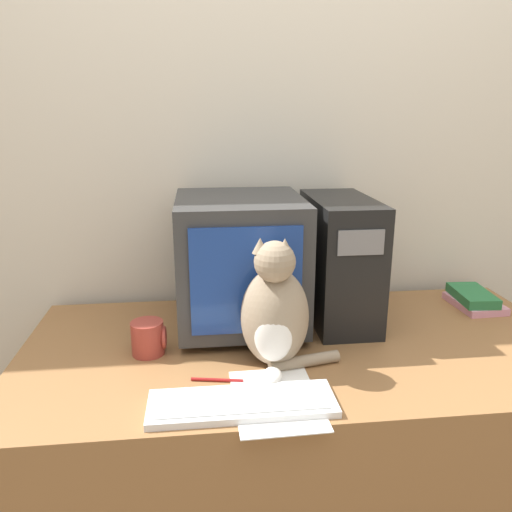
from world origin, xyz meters
TOP-DOWN VIEW (x-y plane):
  - wall_back at (0.00, 0.89)m, footprint 7.00×0.05m
  - desk at (0.00, 0.41)m, footprint 1.70×0.82m
  - crt_monitor at (-0.17, 0.58)m, footprint 0.40×0.44m
  - computer_tower at (0.16, 0.60)m, footprint 0.20×0.42m
  - keyboard at (-0.21, 0.10)m, footprint 0.45×0.15m
  - cat at (-0.10, 0.30)m, footprint 0.30×0.26m
  - book_stack at (0.68, 0.64)m, footprint 0.15×0.21m
  - pen at (-0.27, 0.22)m, footprint 0.14×0.03m
  - paper_sheet at (-0.12, 0.12)m, footprint 0.22×0.30m
  - mug at (-0.46, 0.40)m, footprint 0.10×0.09m

SIDE VIEW (x-z plane):
  - desk at x=0.00m, z-range 0.00..0.77m
  - paper_sheet at x=-0.12m, z-range 0.77..0.77m
  - pen at x=-0.27m, z-range 0.77..0.78m
  - keyboard at x=-0.21m, z-range 0.77..0.79m
  - book_stack at x=0.68m, z-range 0.76..0.82m
  - mug at x=-0.46m, z-range 0.77..0.87m
  - cat at x=-0.10m, z-range 0.73..1.11m
  - computer_tower at x=0.16m, z-range 0.77..1.18m
  - crt_monitor at x=-0.17m, z-range 0.77..1.20m
  - wall_back at x=0.00m, z-range 0.00..2.50m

